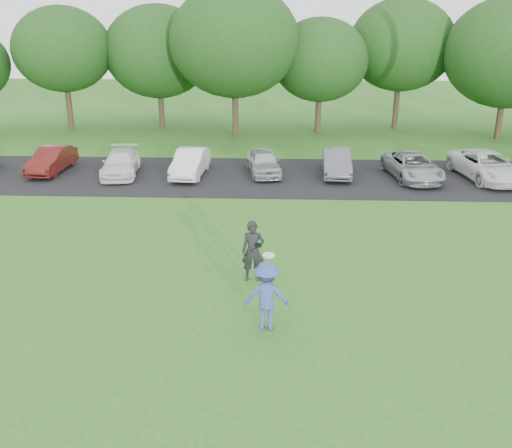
{
  "coord_description": "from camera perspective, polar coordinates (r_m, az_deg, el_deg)",
  "views": [
    {
      "loc": [
        0.67,
        -12.29,
        7.35
      ],
      "look_at": [
        0.0,
        3.5,
        1.3
      ],
      "focal_mm": 40.0,
      "sensor_mm": 36.0,
      "label": 1
    }
  ],
  "objects": [
    {
      "name": "camera_bystander",
      "position": [
        16.09,
        -0.3,
        -2.72
      ],
      "size": [
        0.67,
        0.46,
        1.78
      ],
      "color": "black",
      "rests_on": "ground"
    },
    {
      "name": "parking_lot",
      "position": [
        26.34,
        0.88,
        4.78
      ],
      "size": [
        32.0,
        6.5,
        0.03
      ],
      "primitive_type": "cube",
      "color": "black",
      "rests_on": "ground"
    },
    {
      "name": "tree_row",
      "position": [
        35.15,
        3.97,
        16.92
      ],
      "size": [
        42.39,
        9.85,
        8.64
      ],
      "color": "#38281C",
      "rests_on": "ground"
    },
    {
      "name": "parked_cars",
      "position": [
        26.35,
        5.57,
        6.01
      ],
      "size": [
        28.53,
        4.74,
        1.23
      ],
      "color": "#525459",
      "rests_on": "parking_lot"
    },
    {
      "name": "frisbee_player",
      "position": [
        13.73,
        1.06,
        -7.2
      ],
      "size": [
        1.14,
        0.69,
        2.06
      ],
      "color": "#3950A1",
      "rests_on": "ground"
    },
    {
      "name": "ground",
      "position": [
        14.34,
        -0.6,
        -9.9
      ],
      "size": [
        100.0,
        100.0,
        0.0
      ],
      "primitive_type": "plane",
      "color": "#276E1F",
      "rests_on": "ground"
    }
  ]
}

